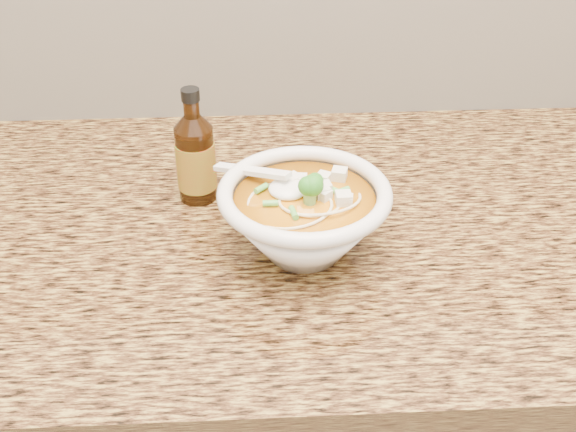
{
  "coord_description": "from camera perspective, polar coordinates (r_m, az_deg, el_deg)",
  "views": [
    {
      "loc": [
        -0.14,
        0.87,
        1.46
      ],
      "look_at": [
        -0.1,
        1.6,
        0.95
      ],
      "focal_mm": 45.0,
      "sensor_mm": 36.0,
      "label": 1
    }
  ],
  "objects": [
    {
      "name": "soup_bowl",
      "position": [
        0.89,
        1.28,
        -0.22
      ],
      "size": [
        0.22,
        0.21,
        0.12
      ],
      "rotation": [
        0.0,
        0.0,
        0.15
      ],
      "color": "white",
      "rests_on": "counter_slab"
    },
    {
      "name": "counter_slab",
      "position": [
        1.0,
        5.57,
        -0.83
      ],
      "size": [
        4.0,
        0.68,
        0.04
      ],
      "primitive_type": "cube",
      "color": "#A2853B",
      "rests_on": "cabinet"
    },
    {
      "name": "hot_sauce_bottle",
      "position": [
        0.99,
        -7.31,
        4.53
      ],
      "size": [
        0.07,
        0.07,
        0.16
      ],
      "rotation": [
        0.0,
        0.0,
        -0.25
      ],
      "color": "#391C07",
      "rests_on": "counter_slab"
    }
  ]
}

